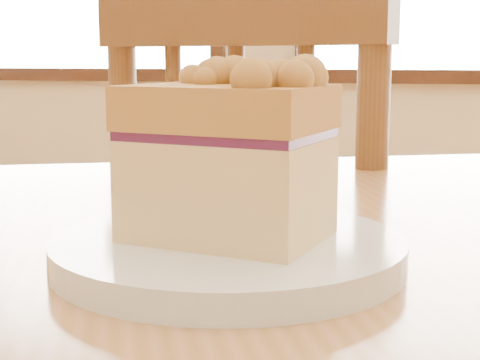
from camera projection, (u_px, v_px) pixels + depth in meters
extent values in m
cube|color=black|center=(90.00, 75.00, 4.66)|extent=(1.76, 0.06, 0.08)
cube|color=black|center=(450.00, 77.00, 4.15)|extent=(1.76, 0.06, 0.08)
cube|color=#AC6F42|center=(231.00, 286.00, 0.46)|extent=(1.51, 1.29, 0.04)
cube|color=brown|center=(301.00, 329.00, 1.12)|extent=(0.54, 0.54, 0.04)
cylinder|color=brown|center=(370.00, 212.00, 0.83)|extent=(0.04, 0.04, 0.47)
cylinder|color=brown|center=(125.00, 185.00, 1.00)|extent=(0.04, 0.04, 0.47)
cube|color=brown|center=(236.00, 20.00, 0.88)|extent=(0.39, 0.15, 0.06)
cylinder|color=brown|center=(303.00, 213.00, 0.87)|extent=(0.02, 0.02, 0.41)
cylinder|color=brown|center=(236.00, 205.00, 0.92)|extent=(0.02, 0.02, 0.41)
cylinder|color=brown|center=(175.00, 198.00, 0.96)|extent=(0.02, 0.02, 0.41)
cylinder|color=white|center=(228.00, 251.00, 0.44)|extent=(0.21, 0.21, 0.02)
cylinder|color=white|center=(228.00, 258.00, 0.44)|extent=(0.14, 0.14, 0.01)
cube|color=#EDCA86|center=(228.00, 188.00, 0.43)|extent=(0.12, 0.10, 0.06)
cube|color=#4D1639|center=(228.00, 134.00, 0.43)|extent=(0.12, 0.10, 0.01)
cube|color=#BB843B|center=(228.00, 107.00, 0.42)|extent=(0.13, 0.10, 0.03)
sphere|color=#BB843B|center=(261.00, 79.00, 0.42)|extent=(0.02, 0.02, 0.02)
sphere|color=#BB843B|center=(242.00, 78.00, 0.44)|extent=(0.02, 0.02, 0.02)
sphere|color=#BB843B|center=(151.00, 77.00, 0.42)|extent=(0.02, 0.02, 0.02)
sphere|color=#BB843B|center=(179.00, 78.00, 0.45)|extent=(0.01, 0.01, 0.01)
sphere|color=#BB843B|center=(182.00, 78.00, 0.45)|extent=(0.01, 0.01, 0.01)
sphere|color=#BB843B|center=(218.00, 81.00, 0.39)|extent=(0.02, 0.02, 0.02)
sphere|color=#BB843B|center=(252.00, 76.00, 0.42)|extent=(0.02, 0.02, 0.02)
sphere|color=#BB843B|center=(279.00, 77.00, 0.40)|extent=(0.03, 0.03, 0.03)
sphere|color=#BB843B|center=(214.00, 76.00, 0.45)|extent=(0.02, 0.02, 0.02)
sphere|color=#BB843B|center=(213.00, 79.00, 0.40)|extent=(0.02, 0.02, 0.02)
sphere|color=#BB843B|center=(222.00, 77.00, 0.40)|extent=(0.03, 0.03, 0.03)
sphere|color=#BB843B|center=(230.00, 76.00, 0.43)|extent=(0.02, 0.02, 0.02)
sphere|color=#BB843B|center=(157.00, 80.00, 0.41)|extent=(0.02, 0.02, 0.02)
sphere|color=#BB843B|center=(204.00, 77.00, 0.46)|extent=(0.02, 0.02, 0.02)
sphere|color=#BB843B|center=(284.00, 82.00, 0.38)|extent=(0.01, 0.01, 0.01)
sphere|color=#BB843B|center=(232.00, 76.00, 0.44)|extent=(0.02, 0.02, 0.02)
sphere|color=#BB843B|center=(201.00, 79.00, 0.45)|extent=(0.01, 0.01, 0.01)
sphere|color=#BB843B|center=(235.00, 80.00, 0.43)|extent=(0.01, 0.01, 0.01)
sphere|color=#BB843B|center=(141.00, 162.00, 0.45)|extent=(0.02, 0.02, 0.02)
sphere|color=#BB843B|center=(133.00, 106.00, 0.43)|extent=(0.02, 0.02, 0.02)
sphere|color=#BB843B|center=(160.00, 149.00, 0.47)|extent=(0.02, 0.02, 0.02)
sphere|color=#BB843B|center=(153.00, 124.00, 0.46)|extent=(0.02, 0.02, 0.02)
sphere|color=#BB843B|center=(168.00, 126.00, 0.47)|extent=(0.01, 0.01, 0.01)
sphere|color=#BB843B|center=(125.00, 106.00, 0.43)|extent=(0.02, 0.02, 0.02)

